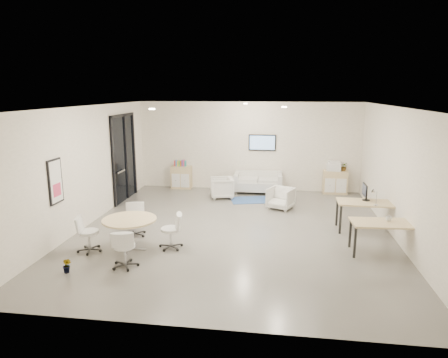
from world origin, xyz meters
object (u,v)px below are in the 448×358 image
object	(u,v)px
armchair_left	(222,187)
desk_rear	(367,205)
loveseat	(258,183)
sideboard_left	(182,177)
sideboard_right	(335,182)
desk_front	(384,225)
armchair_right	(281,197)
round_table	(130,222)

from	to	relation	value
armchair_left	desk_rear	bearing A→B (deg)	44.21
loveseat	armchair_left	distance (m)	1.50
sideboard_left	armchair_left	size ratio (longest dim) A/B	1.09
sideboard_left	armchair_left	bearing A→B (deg)	-33.61
sideboard_right	armchair_left	world-z (taller)	sideboard_right
sideboard_right	desk_rear	xyz separation A→B (m)	(0.29, -3.85, 0.28)
sideboard_right	loveseat	distance (m)	2.72
armchair_left	desk_rear	size ratio (longest dim) A/B	0.51
armchair_left	desk_front	bearing A→B (deg)	32.30
armchair_left	desk_front	size ratio (longest dim) A/B	0.52
armchair_right	desk_rear	size ratio (longest dim) A/B	0.48
sideboard_right	armchair_right	world-z (taller)	sideboard_right
armchair_right	round_table	size ratio (longest dim) A/B	0.60
armchair_right	round_table	distance (m)	5.10
sideboard_left	loveseat	bearing A→B (deg)	-4.13
desk_rear	sideboard_left	bearing A→B (deg)	148.56
desk_front	sideboard_left	bearing A→B (deg)	134.04
sideboard_right	loveseat	size ratio (longest dim) A/B	0.49
armchair_left	round_table	world-z (taller)	armchair_left
armchair_left	desk_front	distance (m)	6.04
loveseat	armchair_left	xyz separation A→B (m)	(-1.19, -0.91, 0.04)
desk_rear	loveseat	bearing A→B (deg)	131.31
sideboard_left	sideboard_right	bearing A→B (deg)	-0.07
sideboard_left	armchair_left	world-z (taller)	sideboard_left
armchair_right	desk_rear	distance (m)	2.80
desk_front	round_table	xyz separation A→B (m)	(-5.69, -0.54, -0.01)
loveseat	armchair_right	distance (m)	2.11
armchair_left	armchair_right	size ratio (longest dim) A/B	1.05
sideboard_left	sideboard_right	distance (m)	5.58
sideboard_right	desk_rear	bearing A→B (deg)	-85.66
sideboard_left	round_table	bearing A→B (deg)	-87.61
loveseat	desk_rear	world-z (taller)	desk_rear
sideboard_left	round_table	size ratio (longest dim) A/B	0.69
desk_front	armchair_left	bearing A→B (deg)	131.16
sideboard_left	round_table	xyz separation A→B (m)	(0.25, -5.93, 0.24)
loveseat	sideboard_left	bearing A→B (deg)	174.95
sideboard_right	armchair_right	bearing A→B (deg)	-131.59
desk_front	desk_rear	bearing A→B (deg)	88.71
desk_rear	round_table	size ratio (longest dim) A/B	1.24
armchair_left	desk_rear	world-z (taller)	desk_rear
sideboard_left	sideboard_right	xyz separation A→B (m)	(5.58, -0.01, -0.00)
sideboard_left	desk_rear	distance (m)	7.03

